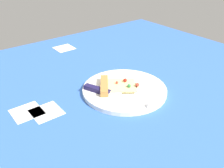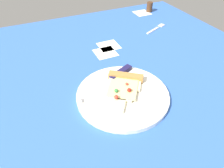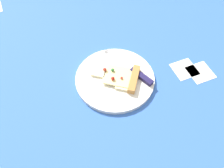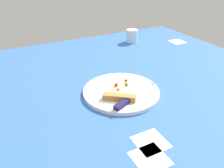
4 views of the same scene
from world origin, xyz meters
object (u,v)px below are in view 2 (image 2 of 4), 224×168
Objects in this scene: pizza_slice at (124,86)px; fork at (156,28)px; knife at (112,79)px; plate at (122,94)px; pepper_shaker at (150,7)px.

fork is at bearing -99.98° from pizza_slice.
knife is 50.55cm from fork.
pepper_shaker is at bearing 141.05° from plate.
pizza_slice is at bearing 177.24° from knife.
plate is 2.03× the size of fork.
knife is at bearing -42.73° from pepper_shaker.
fork is at bearing 134.23° from plate.
knife is at bearing -75.32° from fork.
plate is 5.29× the size of pepper_shaker.
pepper_shaker is at bearing -92.79° from pizza_slice.
plate is at bearing 90.02° from pizza_slice.
knife is at bearing -33.62° from pizza_slice.
knife reaches higher than fork.
plate reaches higher than fork.
pizza_slice is 75.32cm from pepper_shaker.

